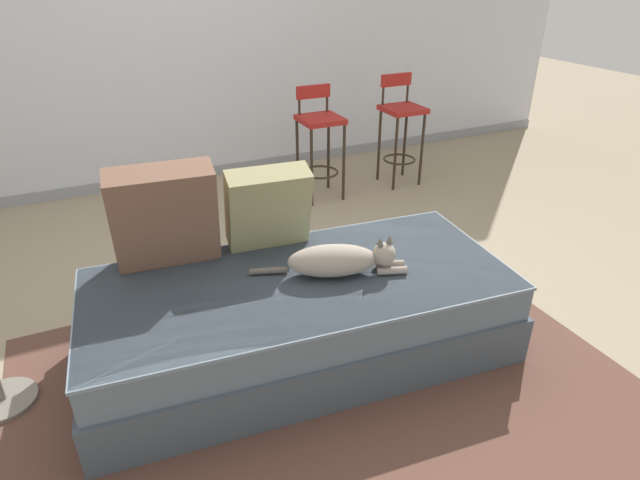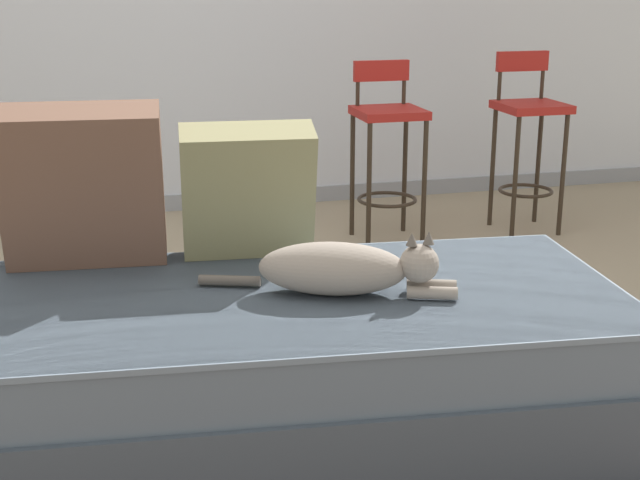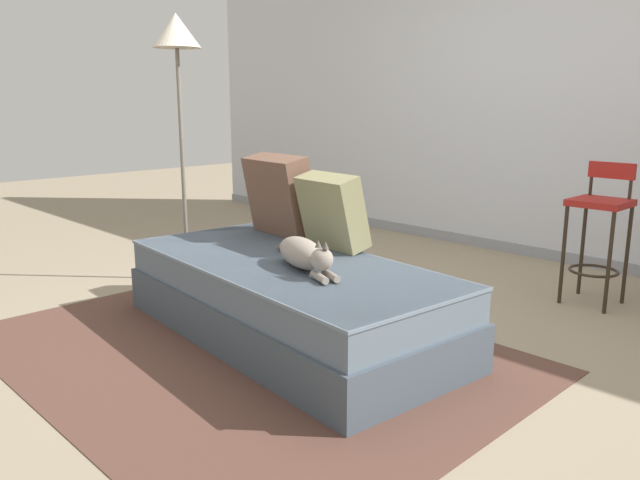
# 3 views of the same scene
# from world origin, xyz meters

# --- Properties ---
(ground_plane) EXTENTS (16.00, 16.00, 0.00)m
(ground_plane) POSITION_xyz_m (0.00, 0.00, 0.00)
(ground_plane) COLOR gray
(ground_plane) RESTS_ON ground
(wall_back_panel) EXTENTS (8.00, 0.10, 2.60)m
(wall_back_panel) POSITION_xyz_m (0.00, 2.25, 1.30)
(wall_back_panel) COLOR silver
(wall_back_panel) RESTS_ON ground
(wall_baseboard_trim) EXTENTS (8.00, 0.02, 0.09)m
(wall_baseboard_trim) POSITION_xyz_m (0.00, 2.20, 0.04)
(wall_baseboard_trim) COLOR gray
(wall_baseboard_trim) RESTS_ON ground
(area_rug) EXTENTS (2.70, 2.01, 0.01)m
(area_rug) POSITION_xyz_m (0.00, -0.70, 0.00)
(area_rug) COLOR brown
(area_rug) RESTS_ON ground
(couch) EXTENTS (2.08, 1.09, 0.42)m
(couch) POSITION_xyz_m (0.00, -0.40, 0.22)
(couch) COLOR #44505B
(couch) RESTS_ON ground
(throw_pillow_corner) EXTENTS (0.50, 0.30, 0.50)m
(throw_pillow_corner) POSITION_xyz_m (-0.52, 0.00, 0.68)
(throw_pillow_corner) COLOR brown
(throw_pillow_corner) RESTS_ON couch
(throw_pillow_middle) EXTENTS (0.43, 0.28, 0.43)m
(throw_pillow_middle) POSITION_xyz_m (-0.02, -0.04, 0.64)
(throw_pillow_middle) COLOR #847F56
(throw_pillow_middle) RESTS_ON couch
(cat) EXTENTS (0.71, 0.33, 0.19)m
(cat) POSITION_xyz_m (0.18, -0.44, 0.50)
(cat) COLOR gray
(cat) RESTS_ON couch
(bar_stool_near_window) EXTENTS (0.32, 0.32, 0.88)m
(bar_stool_near_window) POSITION_xyz_m (0.92, 1.36, 0.52)
(bar_stool_near_window) COLOR #2D2319
(bar_stool_near_window) RESTS_ON ground
(floor_lamp) EXTENTS (0.32, 0.32, 1.82)m
(floor_lamp) POSITION_xyz_m (-1.34, -0.18, 1.54)
(floor_lamp) COLOR slate
(floor_lamp) RESTS_ON ground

